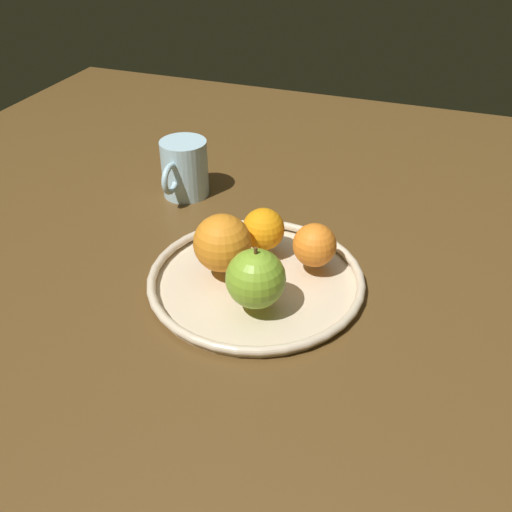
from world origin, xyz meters
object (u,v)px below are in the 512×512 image
orange_front_right (223,242)px  orange_front_left (315,245)px  apple (256,279)px  ambient_mug (184,169)px  fruit_bowl (256,279)px  orange_back_right (263,229)px

orange_front_right → orange_front_left: bearing=113.3°
apple → ambient_mug: (-25.85, -22.40, -0.70)cm
fruit_bowl → orange_front_right: orange_front_right is taller
apple → orange_back_right: 12.73cm
fruit_bowl → apple: 7.63cm
fruit_bowl → orange_front_left: 9.28cm
fruit_bowl → orange_back_right: bearing=-168.9°
orange_back_right → orange_front_left: (1.42, 7.93, -0.03)cm
fruit_bowl → apple: bearing=19.7°
orange_front_right → fruit_bowl: bearing=87.3°
orange_front_left → apple: bearing=-23.0°
orange_front_right → ambient_mug: bearing=-142.0°
apple → fruit_bowl: bearing=-160.3°
apple → ambient_mug: bearing=-139.1°
fruit_bowl → ambient_mug: size_ratio=2.52×
apple → orange_back_right: apple is taller
apple → orange_front_left: bearing=157.0°
orange_front_right → ambient_mug: size_ratio=0.67×
orange_front_right → orange_front_left: orange_front_right is taller
apple → orange_front_right: (-5.91, -6.84, 0.18)cm
orange_front_left → orange_front_right: bearing=-66.7°
orange_back_right → ambient_mug: bearing=-125.4°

